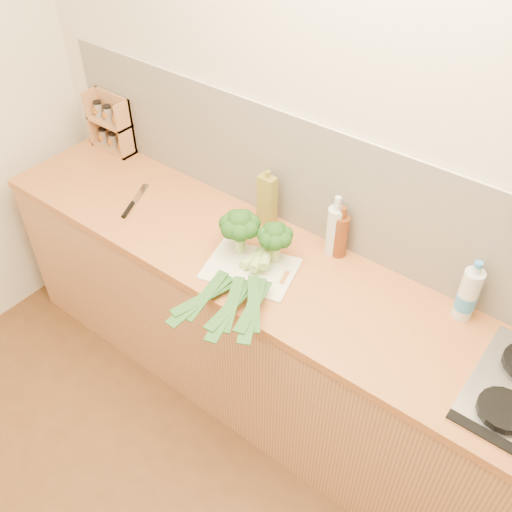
{
  "coord_description": "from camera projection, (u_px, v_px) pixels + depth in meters",
  "views": [
    {
      "loc": [
        0.87,
        -0.24,
        2.54
      ],
      "look_at": [
        -0.16,
        1.1,
        1.02
      ],
      "focal_mm": 40.0,
      "sensor_mm": 36.0,
      "label": 1
    }
  ],
  "objects": [
    {
      "name": "counter",
      "position": [
        297.0,
        351.0,
        2.64
      ],
      "size": [
        3.2,
        0.62,
        0.9
      ],
      "color": "tan",
      "rests_on": "ground"
    },
    {
      "name": "leek_back",
      "position": [
        263.0,
        269.0,
        2.29
      ],
      "size": [
        0.33,
        0.6,
        0.04
      ],
      "rotation": [
        0.0,
        0.0,
        0.47
      ],
      "color": "white",
      "rests_on": "chopping_board"
    },
    {
      "name": "chefs_knife",
      "position": [
        131.0,
        206.0,
        2.71
      ],
      "size": [
        0.14,
        0.27,
        0.02
      ],
      "rotation": [
        0.0,
        0.0,
        0.42
      ],
      "color": "silver",
      "rests_on": "counter"
    },
    {
      "name": "leek_mid",
      "position": [
        252.0,
        270.0,
        2.31
      ],
      "size": [
        0.23,
        0.65,
        0.04
      ],
      "rotation": [
        0.0,
        0.0,
        0.28
      ],
      "color": "white",
      "rests_on": "chopping_board"
    },
    {
      "name": "glass_bottle",
      "position": [
        334.0,
        230.0,
        2.4
      ],
      "size": [
        0.07,
        0.07,
        0.29
      ],
      "color": "silver",
      "rests_on": "counter"
    },
    {
      "name": "water_bottle",
      "position": [
        468.0,
        296.0,
        2.13
      ],
      "size": [
        0.08,
        0.08,
        0.26
      ],
      "color": "silver",
      "rests_on": "counter"
    },
    {
      "name": "broccoli_left",
      "position": [
        240.0,
        225.0,
        2.37
      ],
      "size": [
        0.17,
        0.18,
        0.21
      ],
      "color": "#AACB76",
      "rests_on": "chopping_board"
    },
    {
      "name": "room_shell",
      "position": [
        346.0,
        195.0,
        2.33
      ],
      "size": [
        3.5,
        3.5,
        3.5
      ],
      "color": "beige",
      "rests_on": "ground"
    },
    {
      "name": "broccoli_right",
      "position": [
        275.0,
        236.0,
        2.34
      ],
      "size": [
        0.15,
        0.15,
        0.19
      ],
      "color": "#AACB76",
      "rests_on": "chopping_board"
    },
    {
      "name": "chopping_board",
      "position": [
        250.0,
        269.0,
        2.39
      ],
      "size": [
        0.43,
        0.36,
        0.01
      ],
      "primitive_type": "cube",
      "rotation": [
        0.0,
        0.0,
        0.26
      ],
      "color": "white",
      "rests_on": "counter"
    },
    {
      "name": "oil_tin",
      "position": [
        267.0,
        201.0,
        2.54
      ],
      "size": [
        0.08,
        0.05,
        0.29
      ],
      "color": "olive",
      "rests_on": "counter"
    },
    {
      "name": "leek_front",
      "position": [
        244.0,
        265.0,
        2.36
      ],
      "size": [
        0.11,
        0.71,
        0.04
      ],
      "rotation": [
        0.0,
        0.0,
        -0.03
      ],
      "color": "white",
      "rests_on": "chopping_board"
    },
    {
      "name": "amber_bottle",
      "position": [
        340.0,
        235.0,
        2.4
      ],
      "size": [
        0.06,
        0.06,
        0.25
      ],
      "color": "#642F13",
      "rests_on": "counter"
    },
    {
      "name": "spice_rack",
      "position": [
        113.0,
        126.0,
        3.03
      ],
      "size": [
        0.26,
        0.1,
        0.31
      ],
      "color": "#B9774F",
      "rests_on": "counter"
    }
  ]
}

